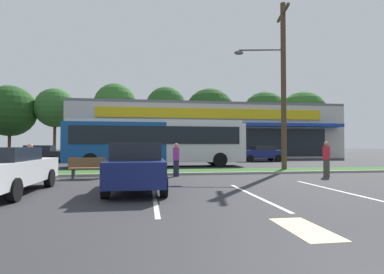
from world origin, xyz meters
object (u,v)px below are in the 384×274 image
car_4 (261,153)px  pedestrian_mid (176,160)px  car_2 (137,166)px  utility_pole (281,81)px  car_0 (37,154)px  bus_stop_bench (87,167)px  pedestrian_near_bench (30,163)px  car_3 (5,170)px  city_bus (157,142)px  pedestrian_by_pole (326,159)px

car_4 → pedestrian_mid: size_ratio=2.69×
car_2 → utility_pole: bearing=-50.9°
utility_pole → car_0: (-16.91, 10.63, -4.51)m
utility_pole → car_4: (2.86, 10.49, -4.51)m
bus_stop_bench → car_0: bearing=-63.6°
car_2 → pedestrian_near_bench: size_ratio=2.71×
pedestrian_mid → car_3: bearing=-87.7°
city_bus → car_4: 11.45m
car_4 → bus_stop_bench: bearing=44.2°
car_2 → car_4: car_2 is taller
car_3 → city_bus: bearing=-23.5°
pedestrian_near_bench → car_0: bearing=-70.7°
car_0 → pedestrian_by_pole: 22.46m
car_3 → pedestrian_mid: size_ratio=2.97×
city_bus → bus_stop_bench: bearing=-114.7°
car_4 → pedestrian_by_pole: size_ratio=2.57×
utility_pole → car_3: 14.48m
bus_stop_bench → pedestrian_near_bench: bearing=26.6°
utility_pole → pedestrian_by_pole: 5.52m
city_bus → pedestrian_mid: (0.70, -6.98, -0.96)m
car_2 → car_3: car_2 is taller
car_2 → bus_stop_bench: bearing=29.4°
city_bus → car_3: bearing=-113.5°
city_bus → car_4: bearing=29.6°
bus_stop_bench → pedestrian_near_bench: size_ratio=1.02×
car_0 → pedestrian_mid: size_ratio=2.92×
car_2 → car_4: (10.95, 17.06, -0.03)m
utility_pole → city_bus: size_ratio=0.80×
car_2 → pedestrian_by_pole: (8.89, 3.39, 0.04)m
bus_stop_bench → car_2: 4.77m
utility_pole → bus_stop_bench: bearing=-166.9°
bus_stop_bench → car_3: car_3 is taller
car_0 → pedestrian_by_pole: (17.72, -13.81, 0.07)m
utility_pole → car_4: size_ratio=2.29×
car_0 → pedestrian_near_bench: size_ratio=2.98×
car_0 → pedestrian_near_bench: 14.77m
utility_pole → bus_stop_bench: size_ratio=6.18×
utility_pole → car_0: bearing=147.8°
car_3 → pedestrian_near_bench: pedestrian_near_bench is taller
car_0 → car_2: bearing=117.2°
car_2 → car_3: size_ratio=0.90×
pedestrian_near_bench → pedestrian_by_pole: pedestrian_by_pole is taller
car_4 → pedestrian_mid: pedestrian_mid is taller
utility_pole → pedestrian_by_pole: (0.81, -3.18, -4.44)m
car_0 → pedestrian_mid: 16.55m
car_0 → pedestrian_near_bench: bearing=107.5°
pedestrian_near_bench → pedestrian_by_pole: 13.28m
car_2 → car_3: (-3.97, -0.05, -0.05)m
city_bus → pedestrian_by_pole: (7.87, -8.04, -0.92)m
car_4 → car_2: bearing=57.3°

